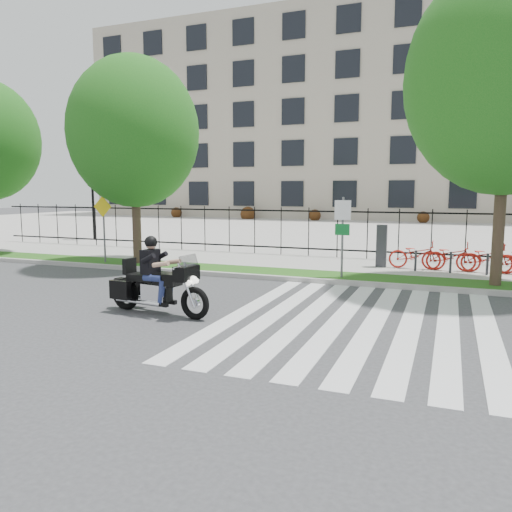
% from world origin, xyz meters
% --- Properties ---
extents(ground, '(120.00, 120.00, 0.00)m').
position_xyz_m(ground, '(0.00, 0.00, 0.00)').
color(ground, '#363638').
rests_on(ground, ground).
extents(curb, '(60.00, 0.20, 0.15)m').
position_xyz_m(curb, '(0.00, 4.10, 0.07)').
color(curb, '#A39F99').
rests_on(curb, ground).
extents(grass_verge, '(60.00, 1.50, 0.15)m').
position_xyz_m(grass_verge, '(0.00, 4.95, 0.07)').
color(grass_verge, '#1D5415').
rests_on(grass_verge, ground).
extents(sidewalk, '(60.00, 3.50, 0.15)m').
position_xyz_m(sidewalk, '(0.00, 7.45, 0.07)').
color(sidewalk, '#9D9A93').
rests_on(sidewalk, ground).
extents(plaza, '(80.00, 34.00, 0.10)m').
position_xyz_m(plaza, '(0.00, 25.00, 0.05)').
color(plaza, '#9D9A93').
rests_on(plaza, ground).
extents(crosswalk_stripes, '(5.70, 8.00, 0.01)m').
position_xyz_m(crosswalk_stripes, '(4.83, 0.00, 0.01)').
color(crosswalk_stripes, silver).
rests_on(crosswalk_stripes, ground).
extents(iron_fence, '(30.00, 0.06, 2.00)m').
position_xyz_m(iron_fence, '(0.00, 9.20, 1.15)').
color(iron_fence, black).
rests_on(iron_fence, sidewalk).
extents(office_building, '(60.00, 21.90, 20.15)m').
position_xyz_m(office_building, '(0.00, 44.92, 9.97)').
color(office_building, '#A99C88').
rests_on(office_building, ground).
extents(lamp_post_left, '(1.06, 0.70, 4.25)m').
position_xyz_m(lamp_post_left, '(-12.00, 12.00, 3.21)').
color(lamp_post_left, black).
rests_on(lamp_post_left, ground).
extents(street_tree_1, '(4.74, 4.74, 7.52)m').
position_xyz_m(street_tree_1, '(-4.26, 4.95, 4.94)').
color(street_tree_1, '#3D2A21').
rests_on(street_tree_1, grass_verge).
extents(street_tree_2, '(5.56, 5.56, 8.95)m').
position_xyz_m(street_tree_2, '(7.93, 4.95, 5.89)').
color(street_tree_2, '#3D2A21').
rests_on(street_tree_2, grass_verge).
extents(sign_pole_regulatory, '(0.50, 0.09, 2.50)m').
position_xyz_m(sign_pole_regulatory, '(3.54, 4.58, 1.74)').
color(sign_pole_regulatory, '#59595B').
rests_on(sign_pole_regulatory, grass_verge).
extents(sign_pole_warning, '(0.78, 0.09, 2.49)m').
position_xyz_m(sign_pole_warning, '(-5.47, 4.58, 1.74)').
color(sign_pole_warning, '#59595B').
rests_on(sign_pole_warning, grass_verge).
extents(motorcycle_rider, '(2.83, 0.99, 2.19)m').
position_xyz_m(motorcycle_rider, '(0.39, -0.99, 0.73)').
color(motorcycle_rider, black).
rests_on(motorcycle_rider, ground).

